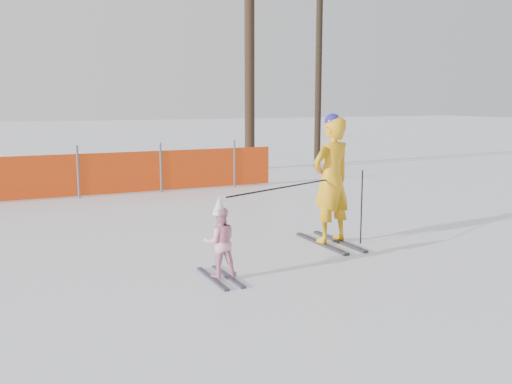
% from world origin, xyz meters
% --- Properties ---
extents(ground, '(120.00, 120.00, 0.00)m').
position_xyz_m(ground, '(0.00, 0.00, 0.00)').
color(ground, white).
rests_on(ground, ground).
extents(adult, '(0.81, 1.47, 2.09)m').
position_xyz_m(adult, '(1.49, 0.85, 1.05)').
color(adult, black).
rests_on(adult, ground).
extents(child, '(0.49, 1.02, 1.09)m').
position_xyz_m(child, '(-0.79, -0.09, 0.50)').
color(child, black).
rests_on(child, ground).
extents(ski_poles, '(2.64, 0.87, 1.20)m').
position_xyz_m(ski_poles, '(0.91, 0.48, 0.90)').
color(ski_poles, black).
rests_on(ski_poles, ground).
extents(tree_trunks, '(2.66, 0.68, 6.52)m').
position_xyz_m(tree_trunks, '(5.16, 10.43, 3.15)').
color(tree_trunks, '#312115').
rests_on(tree_trunks, ground).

